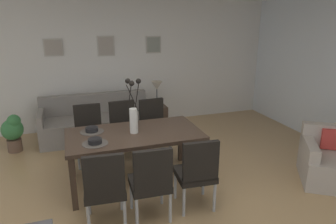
% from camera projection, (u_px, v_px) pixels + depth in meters
% --- Properties ---
extents(ground_plane, '(9.00, 9.00, 0.00)m').
position_uv_depth(ground_plane, '(148.00, 209.00, 3.67)').
color(ground_plane, tan).
extents(back_wall_panel, '(9.00, 0.10, 2.60)m').
position_uv_depth(back_wall_panel, '(106.00, 65.00, 6.23)').
color(back_wall_panel, silver).
rests_on(back_wall_panel, ground).
extents(dining_table, '(1.80, 0.96, 0.74)m').
position_uv_depth(dining_table, '(134.00, 138.00, 4.11)').
color(dining_table, '#3D2D23').
rests_on(dining_table, ground).
extents(dining_chair_near_left, '(0.47, 0.47, 0.92)m').
position_uv_depth(dining_chair_near_left, '(105.00, 186.00, 3.23)').
color(dining_chair_near_left, black).
rests_on(dining_chair_near_left, ground).
extents(dining_chair_near_right, '(0.45, 0.45, 0.92)m').
position_uv_depth(dining_chair_near_right, '(89.00, 131.00, 4.79)').
color(dining_chair_near_right, black).
rests_on(dining_chair_near_right, ground).
extents(dining_chair_far_left, '(0.46, 0.46, 0.92)m').
position_uv_depth(dining_chair_far_left, '(151.00, 180.00, 3.35)').
color(dining_chair_far_left, black).
rests_on(dining_chair_far_left, ground).
extents(dining_chair_far_right, '(0.46, 0.46, 0.92)m').
position_uv_depth(dining_chair_far_right, '(124.00, 126.00, 4.99)').
color(dining_chair_far_right, black).
rests_on(dining_chair_far_right, ground).
extents(dining_chair_mid_left, '(0.47, 0.47, 0.92)m').
position_uv_depth(dining_chair_mid_left, '(197.00, 171.00, 3.55)').
color(dining_chair_mid_left, black).
rests_on(dining_chair_mid_left, ground).
extents(dining_chair_mid_right, '(0.47, 0.47, 0.92)m').
position_uv_depth(dining_chair_mid_right, '(154.00, 124.00, 5.11)').
color(dining_chair_mid_right, black).
rests_on(dining_chair_mid_right, ground).
extents(centerpiece_vase, '(0.21, 0.23, 0.73)m').
position_uv_depth(centerpiece_vase, '(133.00, 113.00, 4.01)').
color(centerpiece_vase, white).
rests_on(centerpiece_vase, dining_table).
extents(placemat_near_left, '(0.32, 0.32, 0.01)m').
position_uv_depth(placemat_near_left, '(95.00, 143.00, 3.73)').
color(placemat_near_left, '#4C4742').
rests_on(placemat_near_left, dining_table).
extents(bowl_near_left, '(0.17, 0.17, 0.07)m').
position_uv_depth(bowl_near_left, '(95.00, 141.00, 3.72)').
color(bowl_near_left, black).
rests_on(bowl_near_left, dining_table).
extents(placemat_near_right, '(0.32, 0.32, 0.01)m').
position_uv_depth(placemat_near_right, '(92.00, 132.00, 4.12)').
color(placemat_near_right, '#4C4742').
rests_on(placemat_near_right, dining_table).
extents(bowl_near_right, '(0.17, 0.17, 0.07)m').
position_uv_depth(bowl_near_right, '(92.00, 129.00, 4.11)').
color(bowl_near_right, black).
rests_on(bowl_near_right, dining_table).
extents(sofa, '(2.07, 0.84, 0.80)m').
position_uv_depth(sofa, '(97.00, 123.00, 5.85)').
color(sofa, gray).
rests_on(sofa, ground).
extents(side_table, '(0.36, 0.36, 0.52)m').
position_uv_depth(side_table, '(157.00, 118.00, 6.19)').
color(side_table, '#3D2D23').
rests_on(side_table, ground).
extents(table_lamp, '(0.22, 0.22, 0.51)m').
position_uv_depth(table_lamp, '(157.00, 88.00, 6.01)').
color(table_lamp, '#4C4C51').
rests_on(table_lamp, side_table).
extents(armchair, '(1.11, 1.11, 0.75)m').
position_uv_depth(armchair, '(333.00, 162.00, 4.25)').
color(armchair, '#ADA399').
rests_on(armchair, ground).
extents(framed_picture_left, '(0.36, 0.03, 0.33)m').
position_uv_depth(framed_picture_left, '(53.00, 47.00, 5.75)').
color(framed_picture_left, '#B2ADA3').
extents(framed_picture_center, '(0.34, 0.03, 0.40)m').
position_uv_depth(framed_picture_center, '(106.00, 46.00, 6.05)').
color(framed_picture_center, '#B2ADA3').
extents(framed_picture_right, '(0.33, 0.03, 0.36)m').
position_uv_depth(framed_picture_right, '(153.00, 45.00, 6.35)').
color(framed_picture_right, '#B2ADA3').
extents(potted_plant, '(0.36, 0.36, 0.67)m').
position_uv_depth(potted_plant, '(13.00, 131.00, 5.17)').
color(potted_plant, brown).
rests_on(potted_plant, ground).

